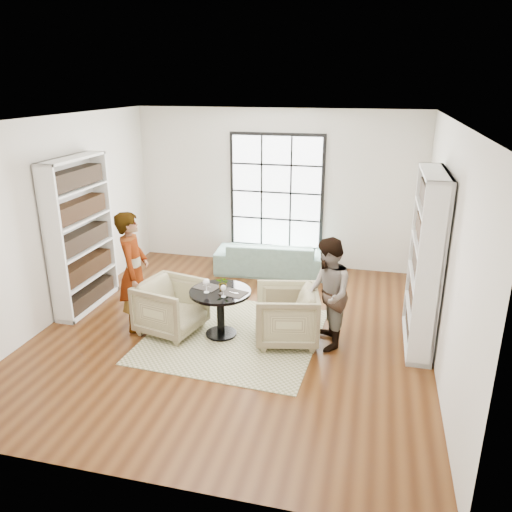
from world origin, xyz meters
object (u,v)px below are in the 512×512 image
(person_left, at_px, (134,271))
(flower_centerpiece, at_px, (223,283))
(armchair_left, at_px, (171,307))
(sofa, at_px, (272,257))
(person_right, at_px, (327,294))
(armchair_right, at_px, (286,315))
(wine_glass_right, at_px, (223,288))
(pedestal_table, at_px, (220,303))
(wine_glass_left, at_px, (206,283))

(person_left, bearing_deg, flower_centerpiece, -100.55)
(armchair_left, distance_m, flower_centerpiece, 0.87)
(sofa, distance_m, flower_centerpiece, 2.62)
(sofa, xyz_separation_m, person_right, (1.30, -2.55, 0.46))
(sofa, bearing_deg, armchair_left, 66.23)
(armchair_right, distance_m, wine_glass_right, 0.96)
(pedestal_table, xyz_separation_m, armchair_left, (-0.73, -0.04, -0.12))
(pedestal_table, xyz_separation_m, armchair_right, (0.93, 0.06, -0.11))
(pedestal_table, height_order, armchair_left, armchair_left)
(armchair_right, xyz_separation_m, wine_glass_left, (-1.10, -0.16, 0.45))
(armchair_left, xyz_separation_m, wine_glass_right, (0.84, -0.14, 0.43))
(person_left, height_order, flower_centerpiece, person_left)
(armchair_right, relative_size, wine_glass_right, 4.94)
(pedestal_table, distance_m, wine_glass_right, 0.38)
(person_right, height_order, wine_glass_left, person_right)
(armchair_left, bearing_deg, person_left, 102.84)
(person_right, bearing_deg, wine_glass_right, -94.70)
(pedestal_table, xyz_separation_m, flower_centerpiece, (0.04, 0.05, 0.29))
(person_right, distance_m, wine_glass_left, 1.66)
(wine_glass_left, xyz_separation_m, wine_glass_right, (0.27, -0.08, -0.02))
(person_left, distance_m, wine_glass_right, 1.40)
(armchair_left, bearing_deg, wine_glass_left, -82.92)
(armchair_left, bearing_deg, person_right, -74.43)
(person_left, bearing_deg, sofa, -43.32)
(pedestal_table, relative_size, flower_centerpiece, 4.32)
(wine_glass_right, bearing_deg, sofa, 88.39)
(wine_glass_left, bearing_deg, person_left, 177.07)
(armchair_right, bearing_deg, wine_glass_right, -85.57)
(sofa, bearing_deg, flower_centerpiece, 81.94)
(person_left, relative_size, wine_glass_left, 8.56)
(armchair_left, bearing_deg, flower_centerpiece, -70.58)
(armchair_left, relative_size, flower_centerpiece, 4.23)
(pedestal_table, relative_size, sofa, 0.41)
(armchair_right, relative_size, flower_centerpiece, 4.30)
(wine_glass_left, bearing_deg, armchair_left, 174.24)
(pedestal_table, bearing_deg, armchair_right, 3.95)
(armchair_left, bearing_deg, pedestal_table, -73.94)
(armchair_left, height_order, armchair_right, armchair_right)
(armchair_left, xyz_separation_m, armchair_right, (1.66, 0.11, 0.01))
(armchair_right, bearing_deg, sofa, -175.87)
(pedestal_table, bearing_deg, person_left, -178.16)
(armchair_right, xyz_separation_m, wine_glass_right, (-0.83, -0.25, 0.43))
(flower_centerpiece, bearing_deg, wine_glass_left, -144.07)
(person_right, bearing_deg, wine_glass_left, -99.23)
(pedestal_table, xyz_separation_m, sofa, (0.19, 2.61, -0.20))
(sofa, height_order, person_left, person_left)
(person_left, xyz_separation_m, wine_glass_left, (1.12, -0.06, -0.04))
(pedestal_table, distance_m, flower_centerpiece, 0.29)
(wine_glass_left, bearing_deg, wine_glass_right, -17.12)
(armchair_left, distance_m, person_left, 0.74)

